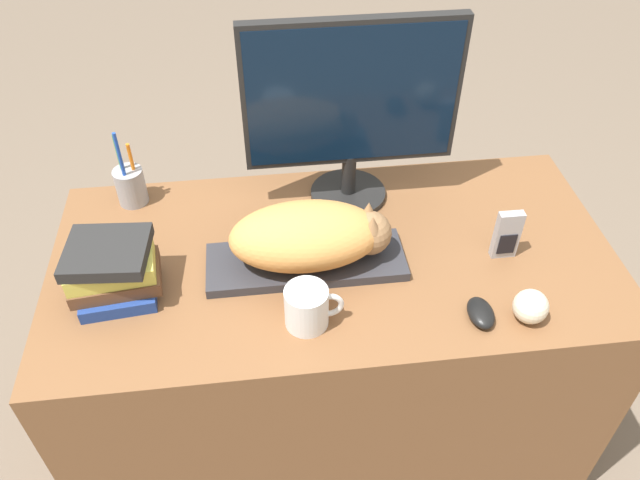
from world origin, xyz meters
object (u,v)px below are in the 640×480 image
object	(u,v)px
pen_cup	(130,185)
phone	(507,235)
coffee_mug	(308,307)
baseball	(531,307)
keyboard	(306,262)
monitor	(352,104)
book_stack	(113,271)
computer_mouse	(481,313)
cat	(313,235)

from	to	relation	value
pen_cup	phone	bearing A→B (deg)	-19.34
coffee_mug	baseball	xyz separation A→B (m)	(0.46, -0.05, -0.01)
keyboard	monitor	distance (m)	0.38
pen_cup	phone	distance (m)	0.93
monitor	book_stack	distance (m)	0.65
coffee_mug	phone	distance (m)	0.50
monitor	computer_mouse	world-z (taller)	monitor
pen_cup	book_stack	bearing A→B (deg)	-90.22
baseball	phone	distance (m)	0.20
monitor	phone	size ratio (longest dim) A/B	4.03
keyboard	phone	bearing A→B (deg)	-2.31
keyboard	phone	xyz separation A→B (m)	(0.46, -0.02, 0.05)
cat	book_stack	xyz separation A→B (m)	(-0.44, -0.03, -0.02)
cat	baseball	xyz separation A→B (m)	(0.43, -0.21, -0.06)
baseball	monitor	bearing A→B (deg)	124.50
computer_mouse	book_stack	bearing A→B (deg)	167.87
cat	computer_mouse	size ratio (longest dim) A/B	4.16
keyboard	baseball	xyz separation A→B (m)	(0.45, -0.21, 0.03)
keyboard	pen_cup	xyz separation A→B (m)	(-0.42, 0.29, 0.04)
cat	computer_mouse	world-z (taller)	cat
monitor	phone	xyz separation A→B (m)	(0.33, -0.26, -0.21)
book_stack	baseball	bearing A→B (deg)	-11.65
cat	computer_mouse	distance (m)	0.40
monitor	pen_cup	world-z (taller)	monitor
monitor	phone	world-z (taller)	monitor
coffee_mug	phone	size ratio (longest dim) A/B	0.98
baseball	book_stack	size ratio (longest dim) A/B	0.37
keyboard	monitor	size ratio (longest dim) A/B	0.89
pen_cup	phone	world-z (taller)	pen_cup
monitor	coffee_mug	bearing A→B (deg)	-109.96
cat	book_stack	bearing A→B (deg)	-175.51
computer_mouse	phone	distance (m)	0.22
phone	book_stack	world-z (taller)	book_stack
cat	monitor	world-z (taller)	monitor
computer_mouse	pen_cup	xyz separation A→B (m)	(-0.77, 0.49, 0.04)
keyboard	cat	size ratio (longest dim) A/B	1.25
cat	baseball	distance (m)	0.49
computer_mouse	coffee_mug	world-z (taller)	coffee_mug
monitor	book_stack	size ratio (longest dim) A/B	2.52
coffee_mug	computer_mouse	bearing A→B (deg)	-5.00
computer_mouse	book_stack	world-z (taller)	book_stack
baseball	keyboard	bearing A→B (deg)	154.63
baseball	phone	world-z (taller)	phone
monitor	baseball	bearing A→B (deg)	-55.50
monitor	baseball	size ratio (longest dim) A/B	6.88
keyboard	cat	world-z (taller)	cat
coffee_mug	pen_cup	xyz separation A→B (m)	(-0.40, 0.46, 0.01)
book_stack	coffee_mug	bearing A→B (deg)	-18.23
phone	coffee_mug	bearing A→B (deg)	-162.57
phone	book_stack	bearing A→B (deg)	-178.99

